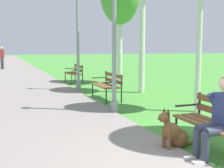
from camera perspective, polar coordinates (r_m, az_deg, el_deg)
The scene contains 9 objects.
paved_path at distance 27.24m, azimuth -19.21°, elevation 3.19°, with size 4.32×60.00×0.04m, color gray.
park_bench_near at distance 5.14m, azimuth 18.93°, elevation -6.38°, with size 0.55×1.50×0.85m.
park_bench_mid at distance 9.59m, azimuth -0.77°, elevation 0.11°, with size 0.55×1.50×0.85m.
park_bench_far at distance 14.03m, azimuth -6.99°, elevation 2.26°, with size 0.55×1.50×0.85m.
person_seated_on_near_bench at distance 4.74m, azimuth 19.51°, elevation -5.46°, with size 0.74×0.49×1.25m.
dog_brown at distance 5.15m, azimuth 11.58°, elevation -9.04°, with size 0.82×0.38×0.71m.
lamp_post_near at distance 7.62m, azimuth 0.41°, elevation 12.47°, with size 0.24×0.24×4.63m.
lamp_post_mid at distance 11.47m, azimuth -6.42°, elevation 8.53°, with size 0.24×0.24×3.81m.
pedestrian_distant at distance 23.33m, azimuth -19.87°, elevation 4.60°, with size 0.32×0.22×1.65m.
Camera 1 is at (-2.79, -3.19, 1.67)m, focal length 48.90 mm.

